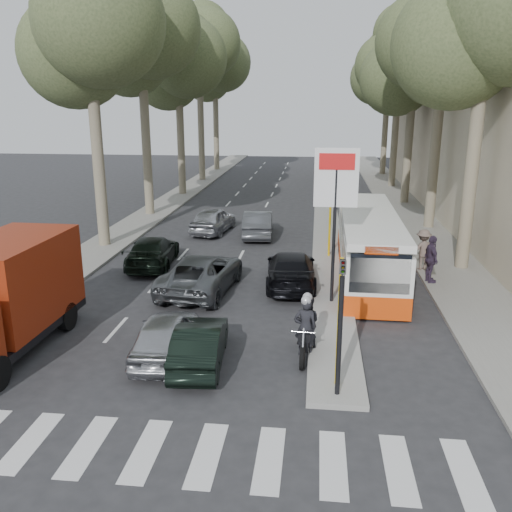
% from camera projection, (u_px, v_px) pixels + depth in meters
% --- Properties ---
extents(ground, '(120.00, 120.00, 0.00)m').
position_uv_depth(ground, '(218.00, 364.00, 15.15)').
color(ground, '#28282B').
rests_on(ground, ground).
extents(sidewalk_right, '(3.20, 70.00, 0.12)m').
position_uv_depth(sidewalk_right, '(402.00, 205.00, 38.10)').
color(sidewalk_right, gray).
rests_on(sidewalk_right, ground).
extents(median_left, '(2.40, 64.00, 0.12)m').
position_uv_depth(median_left, '(182.00, 194.00, 42.75)').
color(median_left, gray).
rests_on(median_left, ground).
extents(traffic_island, '(1.50, 26.00, 0.16)m').
position_uv_depth(traffic_island, '(329.00, 257.00, 25.29)').
color(traffic_island, gray).
rests_on(traffic_island, ground).
extents(building_far, '(11.00, 20.00, 16.00)m').
position_uv_depth(building_far, '(480.00, 90.00, 43.78)').
color(building_far, '#B7A88E').
rests_on(building_far, ground).
extents(billboard, '(1.50, 12.10, 5.60)m').
position_uv_depth(billboard, '(335.00, 204.00, 18.56)').
color(billboard, yellow).
rests_on(billboard, ground).
extents(traffic_light_island, '(0.16, 0.41, 3.60)m').
position_uv_depth(traffic_light_island, '(341.00, 305.00, 12.69)').
color(traffic_light_island, black).
rests_on(traffic_light_island, ground).
extents(tree_l_a, '(7.40, 7.20, 14.10)m').
position_uv_depth(tree_l_a, '(91.00, 27.00, 24.72)').
color(tree_l_a, '#6B604C').
rests_on(tree_l_a, ground).
extents(tree_l_b, '(7.40, 7.20, 14.88)m').
position_uv_depth(tree_l_b, '(143.00, 32.00, 32.19)').
color(tree_l_b, '#6B604C').
rests_on(tree_l_b, ground).
extents(tree_l_c, '(7.40, 7.20, 13.71)m').
position_uv_depth(tree_l_c, '(180.00, 60.00, 40.09)').
color(tree_l_c, '#6B604C').
rests_on(tree_l_c, ground).
extents(tree_l_d, '(7.40, 7.20, 15.66)m').
position_uv_depth(tree_l_d, '(201.00, 46.00, 47.28)').
color(tree_l_d, '#6B604C').
rests_on(tree_l_d, ground).
extents(tree_l_e, '(7.40, 7.20, 14.49)m').
position_uv_depth(tree_l_e, '(216.00, 65.00, 55.21)').
color(tree_l_e, '#6B604C').
rests_on(tree_l_e, ground).
extents(tree_r_a, '(7.40, 7.20, 14.10)m').
position_uv_depth(tree_r_a, '(491.00, 13.00, 20.98)').
color(tree_r_a, '#6B604C').
rests_on(tree_r_a, ground).
extents(tree_r_b, '(7.40, 7.20, 15.27)m').
position_uv_depth(tree_r_b, '(449.00, 16.00, 28.33)').
color(tree_r_b, '#6B604C').
rests_on(tree_r_b, ground).
extents(tree_r_c, '(7.40, 7.20, 13.32)m').
position_uv_depth(tree_r_c, '(416.00, 61.00, 36.47)').
color(tree_r_c, '#6B604C').
rests_on(tree_r_c, ground).
extents(tree_r_d, '(7.40, 7.20, 14.88)m').
position_uv_depth(tree_r_d, '(402.00, 50.00, 43.73)').
color(tree_r_d, '#6B604C').
rests_on(tree_r_d, ground).
extents(tree_r_e, '(7.40, 7.20, 14.10)m').
position_uv_depth(tree_r_e, '(390.00, 66.00, 51.55)').
color(tree_r_e, '#6B604C').
rests_on(tree_r_e, ground).
extents(silver_hatchback, '(1.76, 3.91, 1.30)m').
position_uv_depth(silver_hatchback, '(166.00, 335.00, 15.51)').
color(silver_hatchback, '#A9ABB1').
rests_on(silver_hatchback, ground).
extents(dark_hatchback, '(1.56, 3.75, 1.21)m').
position_uv_depth(dark_hatchback, '(200.00, 344.00, 15.05)').
color(dark_hatchback, black).
rests_on(dark_hatchback, ground).
extents(queue_car_a, '(2.85, 5.31, 1.42)m').
position_uv_depth(queue_car_a, '(202.00, 273.00, 20.88)').
color(queue_car_a, '#515559').
rests_on(queue_car_a, ground).
extents(queue_car_b, '(2.17, 4.80, 1.36)m').
position_uv_depth(queue_car_b, '(291.00, 269.00, 21.47)').
color(queue_car_b, black).
rests_on(queue_car_b, ground).
extents(queue_car_c, '(2.24, 4.41, 1.44)m').
position_uv_depth(queue_car_c, '(213.00, 220.00, 30.26)').
color(queue_car_c, '#AAACB2').
rests_on(queue_car_c, ground).
extents(queue_car_d, '(1.79, 4.39, 1.41)m').
position_uv_depth(queue_car_d, '(258.00, 224.00, 29.35)').
color(queue_car_d, '#505358').
rests_on(queue_car_d, ground).
extents(queue_car_e, '(2.28, 4.70, 1.32)m').
position_uv_depth(queue_car_e, '(153.00, 251.00, 24.10)').
color(queue_car_e, black).
rests_on(queue_car_e, ground).
extents(red_truck, '(2.44, 6.10, 3.23)m').
position_uv_depth(red_truck, '(3.00, 295.00, 15.60)').
color(red_truck, black).
rests_on(red_truck, ground).
extents(city_bus, '(2.37, 10.24, 2.69)m').
position_uv_depth(city_bus, '(368.00, 243.00, 22.50)').
color(city_bus, '#E4430C').
rests_on(city_bus, ground).
extents(motorcycle, '(0.81, 2.20, 1.87)m').
position_uv_depth(motorcycle, '(306.00, 326.00, 15.59)').
color(motorcycle, black).
rests_on(motorcycle, ground).
extents(pedestrian_near, '(0.74, 1.20, 1.91)m').
position_uv_depth(pedestrian_near, '(431.00, 259.00, 21.44)').
color(pedestrian_near, '#3D2E45').
rests_on(pedestrian_near, sidewalk_right).
extents(pedestrian_far, '(1.24, 0.88, 1.75)m').
position_uv_depth(pedestrian_far, '(423.00, 250.00, 23.12)').
color(pedestrian_far, '#6A594F').
rests_on(pedestrian_far, sidewalk_right).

